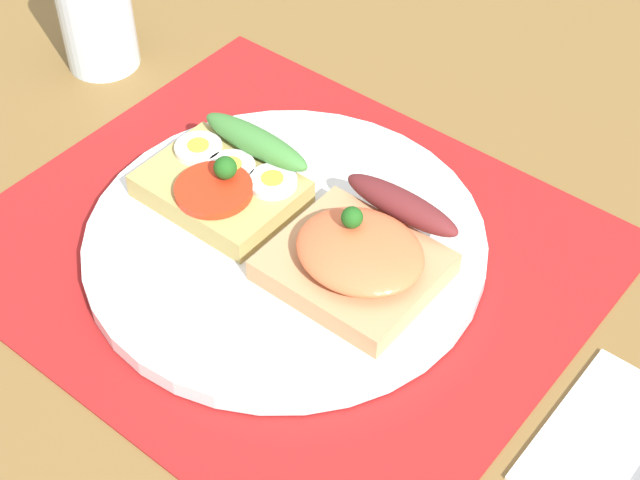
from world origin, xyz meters
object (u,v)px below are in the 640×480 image
at_px(plate, 285,242).
at_px(sandwich_egg_tomato, 224,181).
at_px(drinking_glass, 95,11).
at_px(sandwich_salmon, 363,252).

distance_m(plate, sandwich_egg_tomato, 0.06).
height_order(sandwich_egg_tomato, drinking_glass, drinking_glass).
bearing_deg(sandwich_egg_tomato, plate, -3.10).
xyz_separation_m(plate, drinking_glass, (-0.26, 0.07, 0.04)).
height_order(sandwich_salmon, drinking_glass, drinking_glass).
xyz_separation_m(plate, sandwich_salmon, (0.06, 0.01, 0.02)).
bearing_deg(sandwich_salmon, plate, -173.44).
distance_m(sandwich_salmon, drinking_glass, 0.33).
relative_size(sandwich_salmon, drinking_glass, 1.07).
distance_m(sandwich_egg_tomato, sandwich_salmon, 0.12).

